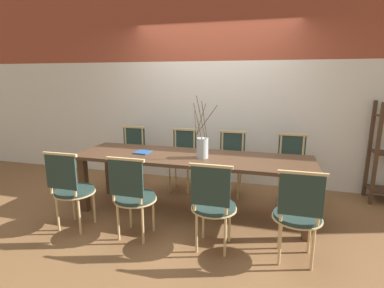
# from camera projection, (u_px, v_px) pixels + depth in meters

# --- Properties ---
(ground_plane) EXTENTS (16.00, 16.00, 0.00)m
(ground_plane) POSITION_uv_depth(u_px,v_px,m) (192.00, 212.00, 3.81)
(ground_plane) COLOR brown
(wall_rear) EXTENTS (12.00, 0.06, 3.20)m
(wall_rear) POSITION_uv_depth(u_px,v_px,m) (214.00, 83.00, 4.69)
(wall_rear) COLOR silver
(wall_rear) RESTS_ON ground_plane
(dining_table) EXTENTS (2.89, 0.83, 0.74)m
(dining_table) POSITION_uv_depth(u_px,v_px,m) (192.00, 163.00, 3.67)
(dining_table) COLOR #4C3321
(dining_table) RESTS_ON ground_plane
(chair_near_leftend) EXTENTS (0.45, 0.45, 0.92)m
(chair_near_leftend) POSITION_uv_depth(u_px,v_px,m) (71.00, 187.00, 3.30)
(chair_near_leftend) COLOR #233833
(chair_near_leftend) RESTS_ON ground_plane
(chair_near_left) EXTENTS (0.45, 0.45, 0.92)m
(chair_near_left) POSITION_uv_depth(u_px,v_px,m) (133.00, 194.00, 3.10)
(chair_near_left) COLOR #233833
(chair_near_left) RESTS_ON ground_plane
(chair_near_center) EXTENTS (0.45, 0.45, 0.92)m
(chair_near_center) POSITION_uv_depth(u_px,v_px,m) (213.00, 203.00, 2.89)
(chair_near_center) COLOR #233833
(chair_near_center) RESTS_ON ground_plane
(chair_near_right) EXTENTS (0.45, 0.45, 0.92)m
(chair_near_right) POSITION_uv_depth(u_px,v_px,m) (298.00, 213.00, 2.68)
(chair_near_right) COLOR #233833
(chair_near_right) RESTS_ON ground_plane
(chair_far_leftend) EXTENTS (0.45, 0.45, 0.92)m
(chair_far_leftend) POSITION_uv_depth(u_px,v_px,m) (131.00, 154.00, 4.73)
(chair_far_leftend) COLOR #233833
(chair_far_leftend) RESTS_ON ground_plane
(chair_far_left) EXTENTS (0.45, 0.45, 0.92)m
(chair_far_left) POSITION_uv_depth(u_px,v_px,m) (182.00, 158.00, 4.51)
(chair_far_left) COLOR #233833
(chair_far_left) RESTS_ON ground_plane
(chair_far_center) EXTENTS (0.45, 0.45, 0.92)m
(chair_far_center) POSITION_uv_depth(u_px,v_px,m) (231.00, 161.00, 4.32)
(chair_far_center) COLOR #233833
(chair_far_center) RESTS_ON ground_plane
(chair_far_right) EXTENTS (0.45, 0.45, 0.92)m
(chair_far_right) POSITION_uv_depth(u_px,v_px,m) (291.00, 166.00, 4.10)
(chair_far_right) COLOR #233833
(chair_far_right) RESTS_ON ground_plane
(vase_centerpiece) EXTENTS (0.27, 0.26, 0.74)m
(vase_centerpiece) POSITION_uv_depth(u_px,v_px,m) (202.00, 147.00, 3.54)
(vase_centerpiece) COLOR #B2BCC1
(vase_centerpiece) RESTS_ON dining_table
(book_stack) EXTENTS (0.19, 0.20, 0.02)m
(book_stack) POSITION_uv_depth(u_px,v_px,m) (143.00, 152.00, 3.80)
(book_stack) COLOR #234C8C
(book_stack) RESTS_ON dining_table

